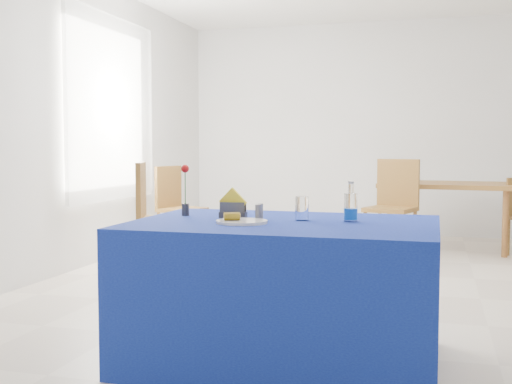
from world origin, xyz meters
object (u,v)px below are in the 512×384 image
water_bottle (351,208)px  chair_win_a (154,210)px  blue_table (284,292)px  chair_win_b (176,202)px  oak_table (449,190)px  chair_bg_left (394,201)px  plate (242,222)px

water_bottle → chair_win_a: bearing=137.2°
blue_table → chair_win_b: size_ratio=1.69×
blue_table → oak_table: (0.92, 4.24, 0.30)m
blue_table → chair_bg_left: 3.59m
plate → chair_win_a: (-1.46, 2.08, -0.18)m
oak_table → plate: bearing=-104.4°
plate → blue_table: bearing=33.3°
oak_table → chair_win_a: (-2.58, -2.29, -0.09)m
water_bottle → chair_bg_left: chair_bg_left is taller
chair_win_a → chair_win_b: 1.35m
plate → blue_table: (0.19, 0.13, -0.39)m
plate → chair_win_b: 3.84m
chair_bg_left → water_bottle: bearing=-72.9°
chair_win_b → water_bottle: bearing=-127.7°
oak_table → chair_win_a: 3.45m
chair_bg_left → chair_win_b: size_ratio=1.09×
water_bottle → chair_win_a: size_ratio=0.21×
oak_table → chair_win_a: chair_win_a is taller
water_bottle → chair_win_b: (-2.34, 3.16, -0.28)m
blue_table → oak_table: bearing=77.7°
blue_table → chair_bg_left: chair_bg_left is taller
chair_bg_left → chair_win_a: bearing=-123.8°
chair_win_a → blue_table: bearing=-159.1°
plate → chair_bg_left: size_ratio=0.26×
water_bottle → oak_table: (0.58, 4.14, -0.15)m
blue_table → oak_table: 4.35m
water_bottle → chair_win_a: 2.73m
chair_bg_left → chair_win_a: chair_bg_left is taller
plate → oak_table: (1.12, 4.36, -0.09)m
plate → water_bottle: (0.54, 0.23, 0.06)m
plate → chair_bg_left: bearing=81.6°
chair_bg_left → chair_win_a: 2.58m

